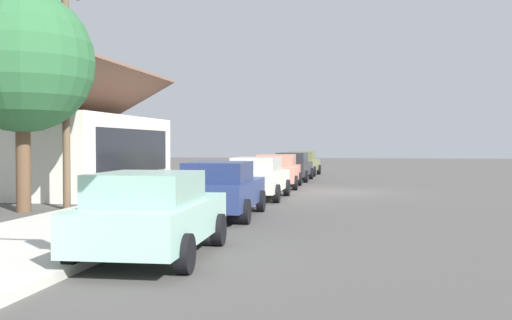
{
  "coord_description": "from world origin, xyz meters",
  "views": [
    {
      "loc": [
        -25.64,
        -0.99,
        2.11
      ],
      "look_at": [
        0.48,
        3.6,
        1.36
      ],
      "focal_mm": 41.43,
      "sensor_mm": 36.0,
      "label": 1
    }
  ],
  "objects_px": {
    "car_olive": "(302,163)",
    "car_ivory": "(258,178)",
    "car_navy": "(221,189)",
    "car_charcoal": "(293,166)",
    "fire_hydrant_red": "(274,170)",
    "car_seafoam": "(153,214)",
    "car_coral": "(277,171)",
    "utility_pole_wooden": "(66,86)",
    "shade_tree": "(22,62)",
    "traffic_light_main": "(62,28)"
  },
  "relations": [
    {
      "from": "car_charcoal",
      "to": "car_olive",
      "type": "bearing_deg",
      "value": 0.99
    },
    {
      "from": "car_coral",
      "to": "shade_tree",
      "type": "distance_m",
      "value": 13.4
    },
    {
      "from": "car_navy",
      "to": "traffic_light_main",
      "type": "bearing_deg",
      "value": -179.3
    },
    {
      "from": "car_ivory",
      "to": "traffic_light_main",
      "type": "bearing_deg",
      "value": -178.63
    },
    {
      "from": "shade_tree",
      "to": "traffic_light_main",
      "type": "relative_size",
      "value": 1.3
    },
    {
      "from": "traffic_light_main",
      "to": "utility_pole_wooden",
      "type": "bearing_deg",
      "value": 27.61
    },
    {
      "from": "car_charcoal",
      "to": "utility_pole_wooden",
      "type": "distance_m",
      "value": 16.88
    },
    {
      "from": "car_seafoam",
      "to": "traffic_light_main",
      "type": "height_order",
      "value": "traffic_light_main"
    },
    {
      "from": "car_ivory",
      "to": "car_coral",
      "type": "relative_size",
      "value": 0.98
    },
    {
      "from": "car_navy",
      "to": "fire_hydrant_red",
      "type": "distance_m",
      "value": 19.52
    },
    {
      "from": "car_navy",
      "to": "utility_pole_wooden",
      "type": "relative_size",
      "value": 0.62
    },
    {
      "from": "fire_hydrant_red",
      "to": "car_navy",
      "type": "bearing_deg",
      "value": -176.12
    },
    {
      "from": "utility_pole_wooden",
      "to": "car_navy",
      "type": "bearing_deg",
      "value": -101.78
    },
    {
      "from": "car_navy",
      "to": "car_ivory",
      "type": "bearing_deg",
      "value": -2.29
    },
    {
      "from": "car_ivory",
      "to": "shade_tree",
      "type": "relative_size",
      "value": 0.68
    },
    {
      "from": "utility_pole_wooden",
      "to": "car_olive",
      "type": "bearing_deg",
      "value": -14.43
    },
    {
      "from": "fire_hydrant_red",
      "to": "car_ivory",
      "type": "bearing_deg",
      "value": -174.15
    },
    {
      "from": "utility_pole_wooden",
      "to": "car_charcoal",
      "type": "bearing_deg",
      "value": -19.34
    },
    {
      "from": "car_seafoam",
      "to": "fire_hydrant_red",
      "type": "relative_size",
      "value": 6.18
    },
    {
      "from": "car_navy",
      "to": "utility_pole_wooden",
      "type": "height_order",
      "value": "utility_pole_wooden"
    },
    {
      "from": "fire_hydrant_red",
      "to": "car_seafoam",
      "type": "bearing_deg",
      "value": -176.74
    },
    {
      "from": "car_ivory",
      "to": "fire_hydrant_red",
      "type": "bearing_deg",
      "value": 6.32
    },
    {
      "from": "car_navy",
      "to": "car_olive",
      "type": "bearing_deg",
      "value": -1.72
    },
    {
      "from": "car_navy",
      "to": "car_olive",
      "type": "height_order",
      "value": "same"
    },
    {
      "from": "car_seafoam",
      "to": "traffic_light_main",
      "type": "distance_m",
      "value": 4.56
    },
    {
      "from": "car_coral",
      "to": "utility_pole_wooden",
      "type": "distance_m",
      "value": 12.02
    },
    {
      "from": "car_charcoal",
      "to": "fire_hydrant_red",
      "type": "bearing_deg",
      "value": 29.77
    },
    {
      "from": "shade_tree",
      "to": "car_charcoal",
      "type": "bearing_deg",
      "value": -21.26
    },
    {
      "from": "car_navy",
      "to": "car_olive",
      "type": "distance_m",
      "value": 22.43
    },
    {
      "from": "car_olive",
      "to": "fire_hydrant_red",
      "type": "height_order",
      "value": "car_olive"
    },
    {
      "from": "car_seafoam",
      "to": "car_charcoal",
      "type": "xyz_separation_m",
      "value": [
        22.79,
        -0.04,
        0.0
      ]
    },
    {
      "from": "car_seafoam",
      "to": "car_charcoal",
      "type": "height_order",
      "value": "same"
    },
    {
      "from": "car_ivory",
      "to": "shade_tree",
      "type": "bearing_deg",
      "value": 130.98
    },
    {
      "from": "car_seafoam",
      "to": "shade_tree",
      "type": "xyz_separation_m",
      "value": [
        6.23,
        6.4,
        3.77
      ]
    },
    {
      "from": "car_coral",
      "to": "fire_hydrant_red",
      "type": "xyz_separation_m",
      "value": [
        8.07,
        1.35,
        -0.32
      ]
    },
    {
      "from": "car_navy",
      "to": "fire_hydrant_red",
      "type": "height_order",
      "value": "car_navy"
    },
    {
      "from": "car_olive",
      "to": "car_coral",
      "type": "bearing_deg",
      "value": -177.86
    },
    {
      "from": "car_olive",
      "to": "utility_pole_wooden",
      "type": "relative_size",
      "value": 0.6
    },
    {
      "from": "car_olive",
      "to": "car_ivory",
      "type": "bearing_deg",
      "value": -177.4
    },
    {
      "from": "shade_tree",
      "to": "utility_pole_wooden",
      "type": "relative_size",
      "value": 0.9
    },
    {
      "from": "car_olive",
      "to": "shade_tree",
      "type": "xyz_separation_m",
      "value": [
        -22.22,
        6.43,
        3.77
      ]
    },
    {
      "from": "shade_tree",
      "to": "utility_pole_wooden",
      "type": "bearing_deg",
      "value": -46.31
    },
    {
      "from": "car_ivory",
      "to": "car_olive",
      "type": "xyz_separation_m",
      "value": [
        16.78,
        -0.07,
        -0.0
      ]
    },
    {
      "from": "shade_tree",
      "to": "car_navy",
      "type": "bearing_deg",
      "value": -91.86
    },
    {
      "from": "car_ivory",
      "to": "traffic_light_main",
      "type": "distance_m",
      "value": 15.59
    },
    {
      "from": "car_seafoam",
      "to": "fire_hydrant_red",
      "type": "distance_m",
      "value": 25.55
    },
    {
      "from": "utility_pole_wooden",
      "to": "shade_tree",
      "type": "bearing_deg",
      "value": 133.69
    },
    {
      "from": "car_charcoal",
      "to": "fire_hydrant_red",
      "type": "xyz_separation_m",
      "value": [
        2.71,
        1.5,
        -0.32
      ]
    },
    {
      "from": "car_seafoam",
      "to": "traffic_light_main",
      "type": "relative_size",
      "value": 0.84
    },
    {
      "from": "car_seafoam",
      "to": "fire_hydrant_red",
      "type": "xyz_separation_m",
      "value": [
        25.5,
        1.45,
        -0.32
      ]
    }
  ]
}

